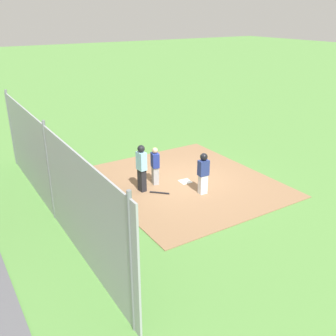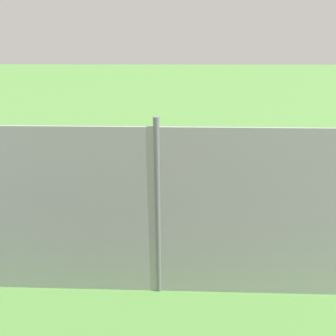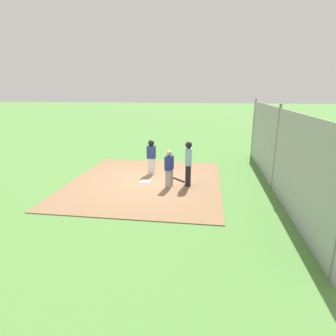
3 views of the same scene
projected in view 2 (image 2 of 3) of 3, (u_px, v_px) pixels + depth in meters
ground_plane at (168, 175)px, 10.25m from camera, size 140.00×140.00×0.00m
dirt_infield at (168, 175)px, 10.25m from camera, size 7.20×6.40×0.03m
home_plate at (168, 174)px, 10.24m from camera, size 0.47×0.47×0.02m
catcher at (151, 166)px, 8.93m from camera, size 0.43×0.34×1.51m
umpire at (158, 170)px, 8.15m from camera, size 0.40×0.29×1.84m
runner at (202, 151)px, 9.81m from camera, size 0.28×0.40×1.61m
baseball_bat at (177, 192)px, 8.91m from camera, size 0.57×0.58×0.06m
backstop_fence at (158, 219)px, 4.78m from camera, size 12.00×0.10×3.35m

